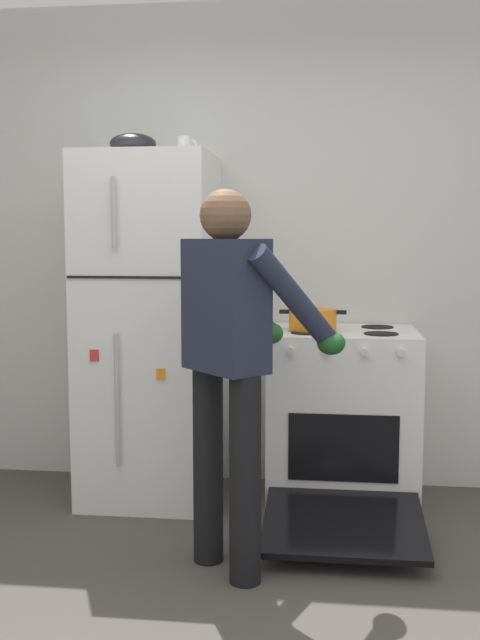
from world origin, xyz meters
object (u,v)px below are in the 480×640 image
Objects in this scene: refrigerator at (151,329)px; person_cook at (233,347)px; red_pot at (313,319)px; mixing_bowl at (133,144)px; stove_range at (342,420)px; coffee_mug at (184,146)px.

refrigerator is 1.02m from person_cook.
mixing_bowl is (-0.95, 0.05, 0.91)m from red_pot.
person_cook is at bearing -53.41° from mixing_bowl.
stove_range is 10.97× the size of coffee_mug.
refrigerator is at bearing 123.01° from person_cook.
coffee_mug is 0.46× the size of mixing_bowl.
refrigerator is at bearing 176.72° from red_pot.
refrigerator is 5.34× the size of red_pot.
stove_range is at bearing -4.60° from coffee_mug.
refrigerator reaches higher than red_pot.
refrigerator is 0.98m from mixing_bowl.
refrigerator is at bearing -0.21° from mixing_bowl.
coffee_mug reaches higher than stove_range.
person_cook is 1.35m from coffee_mug.
mixing_bowl reaches higher than coffee_mug.
mixing_bowl reaches higher than red_pot.
coffee_mug is (-0.84, 0.07, 1.43)m from stove_range.
mixing_bowl reaches higher than person_cook.
mixing_bowl is (-0.08, 0.00, 0.97)m from refrigerator.
coffee_mug is at bearing 15.40° from refrigerator.
red_pot is at bearing 69.07° from person_cook.
refrigerator is 1.15× the size of person_cook.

